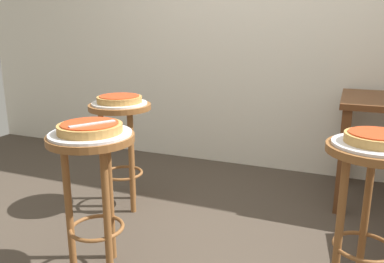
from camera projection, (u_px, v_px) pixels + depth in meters
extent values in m
plane|color=#42382D|center=(194.00, 260.00, 2.12)|extent=(6.00, 6.00, 0.00)
cylinder|color=brown|center=(91.00, 138.00, 1.85)|extent=(0.41, 0.41, 0.03)
cylinder|color=brown|center=(110.00, 199.00, 2.06)|extent=(0.04, 0.04, 0.69)
cylinder|color=brown|center=(69.00, 210.00, 1.93)|extent=(0.04, 0.04, 0.69)
cylinder|color=brown|center=(107.00, 218.00, 1.84)|extent=(0.04, 0.04, 0.69)
torus|color=brown|center=(97.00, 228.00, 1.97)|extent=(0.28, 0.28, 0.02)
cylinder|color=silver|center=(90.00, 134.00, 1.84)|extent=(0.39, 0.39, 0.01)
cylinder|color=#B78442|center=(90.00, 128.00, 1.84)|extent=(0.30, 0.30, 0.04)
cylinder|color=red|center=(90.00, 123.00, 1.83)|extent=(0.27, 0.27, 0.01)
cylinder|color=brown|center=(376.00, 150.00, 1.68)|extent=(0.41, 0.41, 0.03)
cylinder|color=brown|center=(365.00, 214.00, 1.89)|extent=(0.04, 0.04, 0.69)
cylinder|color=brown|center=(339.00, 228.00, 1.75)|extent=(0.04, 0.04, 0.69)
torus|color=brown|center=(363.00, 247.00, 1.80)|extent=(0.28, 0.28, 0.02)
cylinder|color=silver|center=(376.00, 144.00, 1.67)|extent=(0.37, 0.37, 0.01)
cylinder|color=tan|center=(377.00, 138.00, 1.67)|extent=(0.27, 0.27, 0.04)
cylinder|color=red|center=(378.00, 133.00, 1.66)|extent=(0.24, 0.24, 0.01)
cylinder|color=brown|center=(120.00, 107.00, 2.60)|extent=(0.41, 0.41, 0.03)
cylinder|color=brown|center=(132.00, 153.00, 2.80)|extent=(0.04, 0.04, 0.69)
cylinder|color=brown|center=(103.00, 160.00, 2.67)|extent=(0.04, 0.04, 0.69)
cylinder|color=brown|center=(132.00, 164.00, 2.59)|extent=(0.04, 0.04, 0.69)
torus|color=brown|center=(123.00, 173.00, 2.71)|extent=(0.28, 0.28, 0.02)
cylinder|color=silver|center=(120.00, 103.00, 2.59)|extent=(0.36, 0.36, 0.01)
cylinder|color=#B78442|center=(119.00, 99.00, 2.58)|extent=(0.30, 0.30, 0.04)
cylinder|color=red|center=(119.00, 96.00, 2.58)|extent=(0.26, 0.26, 0.01)
cube|color=#5B3319|center=(342.00, 163.00, 2.57)|extent=(0.06, 0.06, 0.72)
cube|color=#5B3319|center=(345.00, 139.00, 3.12)|extent=(0.06, 0.06, 0.72)
cube|color=silver|center=(92.00, 124.00, 1.80)|extent=(0.14, 0.20, 0.01)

